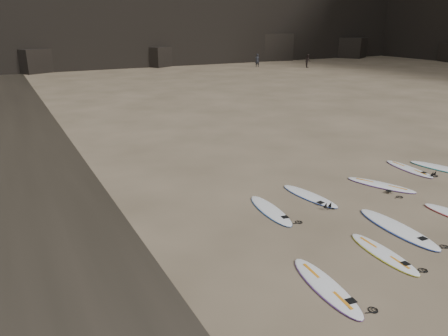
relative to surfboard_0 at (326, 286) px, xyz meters
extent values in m
plane|color=#897559|center=(4.14, 1.03, -0.04)|extent=(240.00, 240.00, 0.00)
cube|color=black|center=(12.14, 46.03, 1.12)|extent=(4.23, 4.46, 2.33)
cube|color=black|center=(29.14, 47.03, 1.75)|extent=(5.95, 5.19, 3.59)
cube|color=black|center=(42.14, 45.03, 1.40)|extent=(5.31, 5.56, 2.88)
cube|color=black|center=(-1.86, 46.03, 1.20)|extent=(4.49, 4.76, 2.49)
ellipsoid|color=white|center=(0.00, 0.00, 0.00)|extent=(0.85, 2.48, 0.09)
ellipsoid|color=white|center=(2.17, 0.45, 0.00)|extent=(0.67, 2.26, 0.08)
ellipsoid|color=white|center=(3.54, 1.23, 0.01)|extent=(0.79, 2.81, 0.10)
ellipsoid|color=white|center=(1.11, 3.85, 0.00)|extent=(0.79, 2.41, 0.09)
ellipsoid|color=white|center=(2.86, 4.21, 0.00)|extent=(0.86, 2.40, 0.08)
ellipsoid|color=white|center=(5.67, 3.86, 0.00)|extent=(1.49, 2.41, 0.09)
ellipsoid|color=white|center=(7.93, 4.61, 0.00)|extent=(0.70, 2.30, 0.08)
ellipsoid|color=white|center=(9.13, 4.01, 0.00)|extent=(1.34, 2.67, 0.09)
imported|color=black|center=(22.67, 39.59, 0.72)|extent=(0.60, 0.44, 1.54)
imported|color=black|center=(27.68, 36.28, 0.73)|extent=(0.87, 0.94, 1.54)
camera|label=1|loc=(-5.65, -6.10, 5.42)|focal=35.00mm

